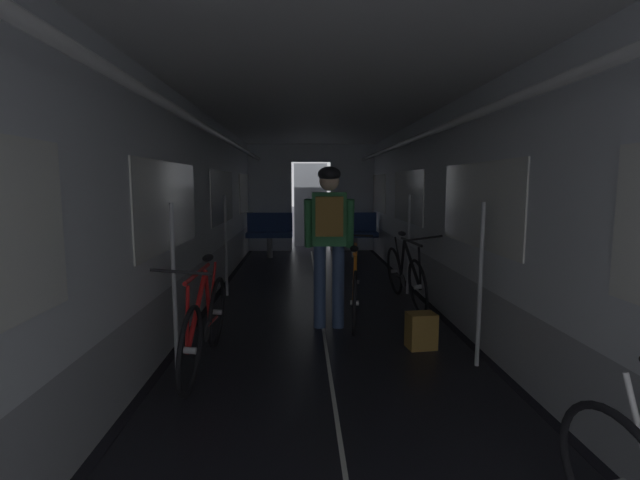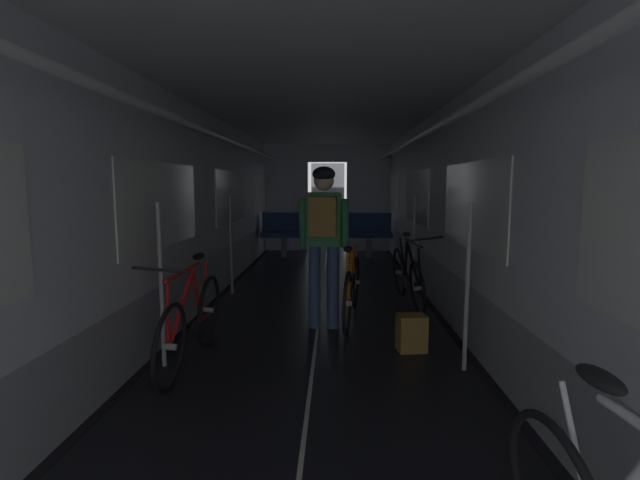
{
  "view_description": "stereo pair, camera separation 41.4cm",
  "coord_description": "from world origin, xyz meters",
  "px_view_note": "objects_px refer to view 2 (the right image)",
  "views": [
    {
      "loc": [
        -0.23,
        -1.62,
        1.55
      ],
      "look_at": [
        0.0,
        3.98,
        0.86
      ],
      "focal_mm": 25.78,
      "sensor_mm": 36.0,
      "label": 1
    },
    {
      "loc": [
        0.19,
        -1.62,
        1.55
      ],
      "look_at": [
        0.0,
        3.98,
        0.86
      ],
      "focal_mm": 25.78,
      "sensor_mm": 36.0,
      "label": 2
    }
  ],
  "objects_px": {
    "bicycle_red": "(192,320)",
    "bicycle_orange_in_aisle": "(352,288)",
    "bench_seat_far_left": "(284,230)",
    "backpack_on_floor": "(411,333)",
    "bicycle_black": "(408,276)",
    "bench_seat_far_right": "(369,231)",
    "person_cyclist_aisle": "(324,229)"
  },
  "relations": [
    {
      "from": "bench_seat_far_left",
      "to": "backpack_on_floor",
      "type": "xyz_separation_m",
      "value": [
        1.8,
        -5.53,
        -0.4
      ]
    },
    {
      "from": "bicycle_red",
      "to": "bicycle_orange_in_aisle",
      "type": "bearing_deg",
      "value": 41.97
    },
    {
      "from": "person_cyclist_aisle",
      "to": "bicycle_red",
      "type": "bearing_deg",
      "value": -137.61
    },
    {
      "from": "bicycle_black",
      "to": "bicycle_orange_in_aisle",
      "type": "relative_size",
      "value": 1.01
    },
    {
      "from": "bicycle_red",
      "to": "backpack_on_floor",
      "type": "distance_m",
      "value": 1.99
    },
    {
      "from": "bicycle_black",
      "to": "bicycle_orange_in_aisle",
      "type": "xyz_separation_m",
      "value": [
        -0.74,
        -0.72,
        0.0
      ]
    },
    {
      "from": "bicycle_red",
      "to": "bicycle_orange_in_aisle",
      "type": "relative_size",
      "value": 1.01
    },
    {
      "from": "bench_seat_far_left",
      "to": "bench_seat_far_right",
      "type": "bearing_deg",
      "value": 0.0
    },
    {
      "from": "bicycle_black",
      "to": "bicycle_orange_in_aisle",
      "type": "distance_m",
      "value": 1.04
    },
    {
      "from": "bench_seat_far_left",
      "to": "bicycle_red",
      "type": "bearing_deg",
      "value": -91.41
    },
    {
      "from": "bicycle_red",
      "to": "person_cyclist_aisle",
      "type": "relative_size",
      "value": 0.98
    },
    {
      "from": "bicycle_orange_in_aisle",
      "to": "person_cyclist_aisle",
      "type": "bearing_deg",
      "value": -139.57
    },
    {
      "from": "bench_seat_far_left",
      "to": "bicycle_red",
      "type": "height_order",
      "value": "bench_seat_far_left"
    },
    {
      "from": "bench_seat_far_left",
      "to": "backpack_on_floor",
      "type": "bearing_deg",
      "value": -71.96
    },
    {
      "from": "bench_seat_far_right",
      "to": "bicycle_orange_in_aisle",
      "type": "relative_size",
      "value": 0.58
    },
    {
      "from": "bench_seat_far_right",
      "to": "person_cyclist_aisle",
      "type": "distance_m",
      "value": 4.98
    },
    {
      "from": "person_cyclist_aisle",
      "to": "bench_seat_far_right",
      "type": "bearing_deg",
      "value": 80.32
    },
    {
      "from": "bicycle_black",
      "to": "person_cyclist_aisle",
      "type": "distance_m",
      "value": 1.6
    },
    {
      "from": "bench_seat_far_right",
      "to": "bicycle_red",
      "type": "relative_size",
      "value": 0.58
    },
    {
      "from": "bench_seat_far_left",
      "to": "bicycle_orange_in_aisle",
      "type": "relative_size",
      "value": 0.58
    },
    {
      "from": "bicycle_black",
      "to": "bicycle_red",
      "type": "bearing_deg",
      "value": -137.2
    },
    {
      "from": "bench_seat_far_left",
      "to": "bicycle_black",
      "type": "xyz_separation_m",
      "value": [
        2.02,
        -3.89,
        -0.19
      ]
    },
    {
      "from": "bicycle_orange_in_aisle",
      "to": "bench_seat_far_left",
      "type": "bearing_deg",
      "value": 105.5
    },
    {
      "from": "bicycle_red",
      "to": "bicycle_orange_in_aisle",
      "type": "xyz_separation_m",
      "value": [
        1.43,
        1.28,
        0.0
      ]
    },
    {
      "from": "person_cyclist_aisle",
      "to": "bicycle_orange_in_aisle",
      "type": "height_order",
      "value": "person_cyclist_aisle"
    },
    {
      "from": "bicycle_black",
      "to": "bicycle_orange_in_aisle",
      "type": "bearing_deg",
      "value": -135.65
    },
    {
      "from": "bench_seat_far_left",
      "to": "bicycle_black",
      "type": "relative_size",
      "value": 0.58
    },
    {
      "from": "bench_seat_far_left",
      "to": "person_cyclist_aisle",
      "type": "distance_m",
      "value": 5.0
    },
    {
      "from": "bench_seat_far_left",
      "to": "person_cyclist_aisle",
      "type": "relative_size",
      "value": 0.57
    },
    {
      "from": "bench_seat_far_left",
      "to": "bicycle_orange_in_aisle",
      "type": "height_order",
      "value": "bench_seat_far_left"
    },
    {
      "from": "bench_seat_far_left",
      "to": "bicycle_black",
      "type": "distance_m",
      "value": 4.39
    },
    {
      "from": "bench_seat_far_right",
      "to": "bicycle_orange_in_aisle",
      "type": "bearing_deg",
      "value": -96.43
    }
  ]
}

